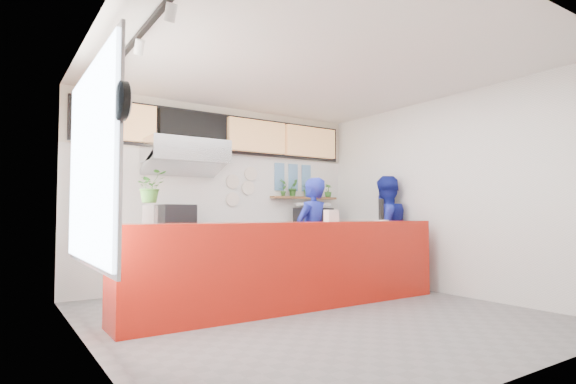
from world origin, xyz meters
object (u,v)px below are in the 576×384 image
panini_oven (175,219)px  staff_center (312,237)px  service_counter (295,265)px  staff_right (385,231)px  pepper_mill (381,209)px  espresso_machine (314,219)px

panini_oven → staff_center: staff_center is taller
service_counter → staff_right: staff_right is taller
service_counter → pepper_mill: pepper_mill is taller
staff_right → service_counter: bearing=18.0°
espresso_machine → service_counter: bearing=-148.0°
staff_right → pepper_mill: 1.02m
service_counter → espresso_machine: 2.51m
service_counter → staff_right: (2.23, 0.57, 0.37)m
panini_oven → espresso_machine: 2.60m
service_counter → panini_oven: bearing=117.5°
staff_right → pepper_mill: staff_right is taller
panini_oven → staff_right: staff_right is taller
staff_center → service_counter: bearing=21.3°
service_counter → pepper_mill: (1.51, -0.05, 0.72)m
espresso_machine → staff_center: 1.60m
panini_oven → staff_center: (1.63, -1.25, -0.25)m
staff_center → pepper_mill: staff_center is taller
pepper_mill → staff_right: bearing=40.6°
panini_oven → staff_right: (3.17, -1.23, -0.20)m
staff_right → pepper_mill: size_ratio=5.93×
panini_oven → espresso_machine: bearing=-1.5°
service_counter → panini_oven: size_ratio=9.16×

